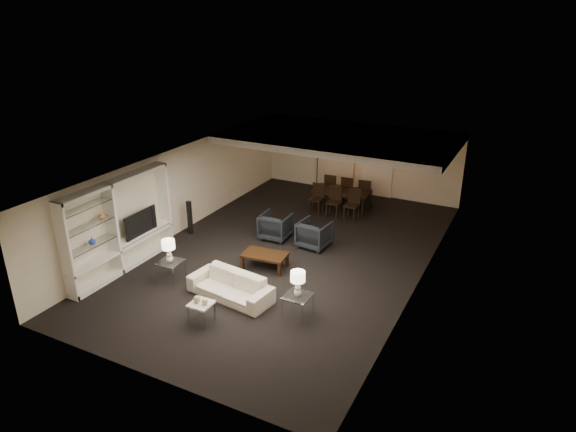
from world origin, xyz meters
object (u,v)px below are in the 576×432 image
(coffee_table, at_px, (265,261))
(side_table_left, at_px, (171,271))
(marble_table, at_px, (202,312))
(dining_table, at_px, (341,200))
(armchair_left, at_px, (276,226))
(pendant_light, at_px, (348,155))
(floor_speaker, at_px, (190,218))
(table_lamp_right, at_px, (298,284))
(chair_nl, at_px, (316,199))
(chair_nm, at_px, (334,202))
(table_lamp_left, at_px, (169,251))
(vase_blue, at_px, (92,241))
(floor_lamp, at_px, (317,174))
(sofa, at_px, (230,286))
(chair_nr, at_px, (352,205))
(vase_amber, at_px, (102,215))
(side_table_right, at_px, (298,306))
(armchair_right, at_px, (314,234))
(chair_fl, at_px, (332,187))
(chair_fm, at_px, (348,189))
(television, at_px, (137,222))

(coffee_table, bearing_deg, side_table_left, -136.74)
(marble_table, bearing_deg, dining_table, 88.34)
(side_table_left, bearing_deg, armchair_left, 71.57)
(pendant_light, relative_size, floor_speaker, 0.51)
(table_lamp_right, relative_size, chair_nl, 0.61)
(table_lamp_right, xyz_separation_m, chair_nm, (-1.49, 5.63, -0.33))
(armchair_left, distance_m, table_lamp_left, 3.50)
(pendant_light, relative_size, vase_blue, 2.99)
(vase_blue, height_order, floor_lamp, floor_lamp)
(sofa, bearing_deg, floor_lamp, 105.30)
(coffee_table, relative_size, table_lamp_left, 1.94)
(chair_nr, bearing_deg, vase_blue, -117.35)
(table_lamp_right, xyz_separation_m, vase_amber, (-4.85, -0.54, 0.84))
(marble_table, relative_size, chair_nl, 0.49)
(side_table_right, distance_m, table_lamp_right, 0.54)
(armchair_left, distance_m, dining_table, 3.09)
(vase_amber, height_order, dining_table, vase_amber)
(chair_nm, bearing_deg, chair_nr, -3.38)
(floor_speaker, bearing_deg, side_table_left, -62.68)
(armchair_left, relative_size, armchair_right, 1.00)
(vase_amber, relative_size, dining_table, 0.09)
(side_table_left, height_order, table_lamp_right, table_lamp_right)
(table_lamp_left, relative_size, floor_lamp, 0.34)
(armchair_right, relative_size, chair_nr, 0.88)
(side_table_left, relative_size, vase_blue, 3.17)
(sofa, height_order, table_lamp_left, table_lamp_left)
(chair_fl, bearing_deg, dining_table, 129.98)
(chair_fm, bearing_deg, armchair_right, 92.23)
(pendant_light, distance_m, vase_amber, 7.54)
(dining_table, distance_m, chair_nm, 0.67)
(chair_nl, bearing_deg, side_table_left, -104.00)
(chair_nr, bearing_deg, vase_amber, -118.92)
(coffee_table, xyz_separation_m, vase_blue, (-3.15, -2.53, 0.95))
(pendant_light, xyz_separation_m, chair_nl, (-0.85, -0.43, -1.45))
(table_lamp_right, bearing_deg, television, 173.65)
(armchair_right, distance_m, floor_speaker, 3.67)
(sofa, distance_m, floor_speaker, 3.85)
(marble_table, relative_size, floor_speaker, 0.45)
(pendant_light, bearing_deg, chair_nm, -120.13)
(side_table_right, xyz_separation_m, chair_nl, (-2.09, 5.63, 0.21))
(coffee_table, bearing_deg, television, -161.14)
(dining_table, relative_size, chair_fm, 1.92)
(marble_table, bearing_deg, chair_fm, 88.48)
(pendant_light, height_order, chair_nr, pendant_light)
(armchair_right, relative_size, side_table_left, 1.49)
(dining_table, distance_m, chair_fm, 0.67)
(coffee_table, height_order, floor_lamp, floor_lamp)
(floor_lamp, bearing_deg, vase_amber, -106.43)
(side_table_right, relative_size, floor_speaker, 0.55)
(coffee_table, relative_size, chair_nr, 1.18)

